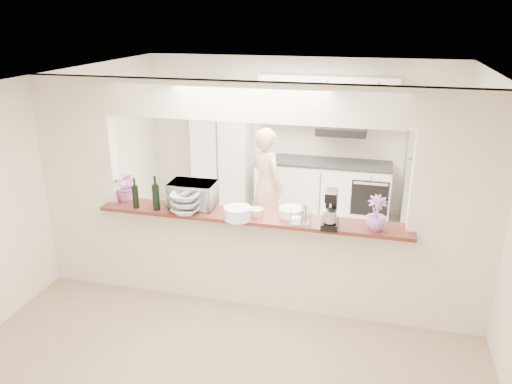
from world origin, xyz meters
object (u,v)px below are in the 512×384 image
(toaster_oven, at_px, (193,194))
(stand_mixer, at_px, (331,210))
(person, at_px, (266,185))
(refrigerator, at_px, (430,176))

(toaster_oven, xyz_separation_m, stand_mixer, (1.55, -0.19, 0.03))
(toaster_oven, xyz_separation_m, person, (0.47, 1.64, -0.41))
(toaster_oven, relative_size, stand_mixer, 1.30)
(stand_mixer, distance_m, person, 2.17)
(stand_mixer, height_order, person, person)
(stand_mixer, bearing_deg, person, 120.66)
(toaster_oven, distance_m, person, 1.75)
(refrigerator, height_order, toaster_oven, refrigerator)
(person, bearing_deg, refrigerator, -119.15)
(toaster_oven, distance_m, stand_mixer, 1.56)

